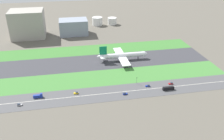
# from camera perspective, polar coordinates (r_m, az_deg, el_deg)

# --- Properties ---
(ground_plane) EXTENTS (800.00, 800.00, 0.00)m
(ground_plane) POSITION_cam_1_polar(r_m,az_deg,el_deg) (293.37, -4.04, 1.89)
(ground_plane) COLOR #5B564C
(runway) EXTENTS (280.00, 46.00, 0.10)m
(runway) POSITION_cam_1_polar(r_m,az_deg,el_deg) (293.35, -4.04, 1.90)
(runway) COLOR #38383D
(runway) RESTS_ON ground_plane
(grass_median_north) EXTENTS (280.00, 36.00, 0.10)m
(grass_median_north) POSITION_cam_1_polar(r_m,az_deg,el_deg) (330.77, -4.94, 4.85)
(grass_median_north) COLOR #3D7A33
(grass_median_north) RESTS_ON ground_plane
(grass_median_south) EXTENTS (280.00, 36.00, 0.10)m
(grass_median_south) POSITION_cam_1_polar(r_m,az_deg,el_deg) (257.03, -2.88, -1.90)
(grass_median_south) COLOR #427F38
(grass_median_south) RESTS_ON ground_plane
(highway) EXTENTS (280.00, 28.00, 0.10)m
(highway) POSITION_cam_1_polar(r_m,az_deg,el_deg) (229.78, -1.72, -5.68)
(highway) COLOR #4C4C4F
(highway) RESTS_ON ground_plane
(highway_centerline) EXTENTS (266.00, 0.50, 0.01)m
(highway_centerline) POSITION_cam_1_polar(r_m,az_deg,el_deg) (229.75, -1.72, -5.67)
(highway_centerline) COLOR silver
(highway_centerline) RESTS_ON highway
(airliner) EXTENTS (65.00, 56.00, 19.70)m
(airliner) POSITION_cam_1_polar(r_m,az_deg,el_deg) (296.08, 2.34, 3.50)
(airliner) COLOR white
(airliner) RESTS_ON runway
(truck_0) EXTENTS (8.40, 2.50, 4.00)m
(truck_0) POSITION_cam_1_polar(r_m,az_deg,el_deg) (233.45, -17.27, -6.00)
(truck_0) COLOR navy
(truck_0) RESTS_ON highway
(car_1) EXTENTS (4.40, 1.80, 2.00)m
(car_1) POSITION_cam_1_polar(r_m,az_deg,el_deg) (231.60, -8.58, -5.46)
(car_1) COLOR yellow
(car_1) RESTS_ON highway
(car_2) EXTENTS (4.40, 1.80, 2.00)m
(car_2) POSITION_cam_1_polar(r_m,az_deg,el_deg) (243.33, 8.58, -3.75)
(car_2) COLOR navy
(car_2) RESTS_ON highway
(car_0) EXTENTS (4.40, 1.80, 2.00)m
(car_0) POSITION_cam_1_polar(r_m,az_deg,el_deg) (228.36, 3.12, -5.68)
(car_0) COLOR navy
(car_0) RESTS_ON highway
(car_4) EXTENTS (4.40, 1.80, 2.00)m
(car_4) POSITION_cam_1_polar(r_m,az_deg,el_deg) (228.23, -21.29, -7.76)
(car_4) COLOR #99999E
(car_4) RESTS_ON highway
(car_3) EXTENTS (4.40, 1.80, 2.00)m
(car_3) POSITION_cam_1_polar(r_m,az_deg,el_deg) (252.01, 13.91, -3.13)
(car_3) COLOR #B2191E
(car_3) RESTS_ON highway
(bus_0) EXTENTS (11.60, 2.50, 3.50)m
(bus_0) POSITION_cam_1_polar(r_m,az_deg,el_deg) (241.07, 13.35, -4.29)
(bus_0) COLOR black
(bus_0) RESTS_ON highway
(traffic_light) EXTENTS (0.36, 0.50, 7.20)m
(traffic_light) POSITION_cam_1_polar(r_m,az_deg,el_deg) (245.49, 5.95, -2.37)
(traffic_light) COLOR #4C4C51
(traffic_light) RESTS_ON highway
(terminal_building) EXTENTS (50.08, 39.65, 41.92)m
(terminal_building) POSITION_cam_1_polar(r_m,az_deg,el_deg) (396.61, -19.55, 10.37)
(terminal_building) COLOR #9E998E
(terminal_building) RESTS_ON ground_plane
(hangar_building) EXTENTS (44.58, 31.00, 24.19)m
(hangar_building) POSITION_cam_1_polar(r_m,az_deg,el_deg) (394.56, -9.20, 10.13)
(hangar_building) COLOR gray
(hangar_building) RESTS_ON ground_plane
(fuel_tank_west) EXTENTS (18.28, 18.28, 14.50)m
(fuel_tank_west) POSITION_cam_1_polar(r_m,az_deg,el_deg) (442.38, -3.54, 11.60)
(fuel_tank_west) COLOR silver
(fuel_tank_west) RESTS_ON ground_plane
(fuel_tank_centre) EXTENTS (16.29, 16.29, 12.26)m
(fuel_tank_centre) POSITION_cam_1_polar(r_m,az_deg,el_deg) (446.87, 0.03, 11.66)
(fuel_tank_centre) COLOR silver
(fuel_tank_centre) RESTS_ON ground_plane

